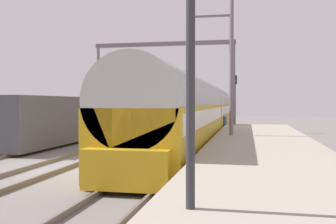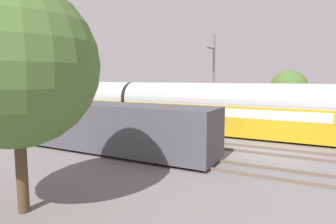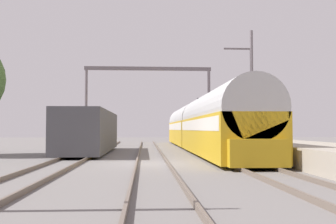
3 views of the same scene
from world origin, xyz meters
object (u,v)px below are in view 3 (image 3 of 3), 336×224
railway_signal_far (199,114)px  person_crossing (212,136)px  catenary_gantry (148,89)px  passenger_train (200,125)px  freight_car (90,132)px

railway_signal_far → person_crossing: bearing=-92.2°
railway_signal_far → catenary_gantry: size_ratio=0.42×
passenger_train → railway_signal_far: size_ratio=6.19×
passenger_train → catenary_gantry: bearing=118.8°
railway_signal_far → freight_car: bearing=-118.8°
freight_car → person_crossing: size_ratio=7.51×
railway_signal_far → catenary_gantry: bearing=-131.0°
passenger_train → catenary_gantry: size_ratio=2.60×
freight_car → catenary_gantry: 12.94m
passenger_train → railway_signal_far: (1.92, 14.39, 1.41)m
freight_car → catenary_gantry: (4.11, 11.54, 4.17)m
person_crossing → railway_signal_far: bearing=141.9°
freight_car → railway_signal_far: bearing=61.2°
catenary_gantry → person_crossing: bearing=-42.1°
freight_car → railway_signal_far: railway_signal_far is taller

